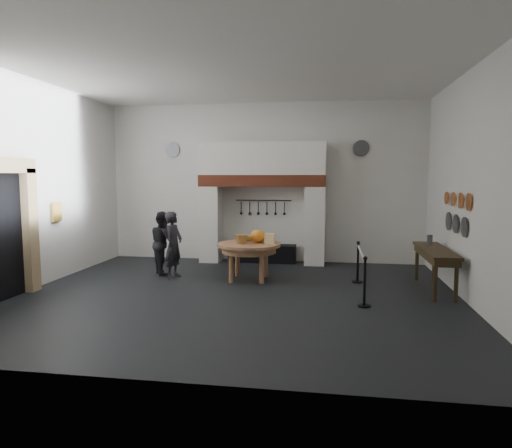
% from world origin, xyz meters
% --- Properties ---
extents(floor, '(9.00, 8.00, 0.02)m').
position_xyz_m(floor, '(0.00, 0.00, 0.00)').
color(floor, black).
rests_on(floor, ground).
extents(ceiling, '(9.00, 8.00, 0.02)m').
position_xyz_m(ceiling, '(0.00, 0.00, 4.50)').
color(ceiling, silver).
rests_on(ceiling, wall_back).
extents(wall_back, '(9.00, 0.02, 4.50)m').
position_xyz_m(wall_back, '(0.00, 4.00, 2.25)').
color(wall_back, silver).
rests_on(wall_back, floor).
extents(wall_front, '(9.00, 0.02, 4.50)m').
position_xyz_m(wall_front, '(0.00, -4.00, 2.25)').
color(wall_front, silver).
rests_on(wall_front, floor).
extents(wall_left, '(0.02, 8.00, 4.50)m').
position_xyz_m(wall_left, '(-4.50, 0.00, 2.25)').
color(wall_left, silver).
rests_on(wall_left, floor).
extents(wall_right, '(0.02, 8.00, 4.50)m').
position_xyz_m(wall_right, '(4.50, 0.00, 2.25)').
color(wall_right, silver).
rests_on(wall_right, floor).
extents(chimney_pier_left, '(0.55, 0.70, 2.15)m').
position_xyz_m(chimney_pier_left, '(-1.48, 3.65, 1.07)').
color(chimney_pier_left, silver).
rests_on(chimney_pier_left, floor).
extents(chimney_pier_right, '(0.55, 0.70, 2.15)m').
position_xyz_m(chimney_pier_right, '(1.48, 3.65, 1.07)').
color(chimney_pier_right, silver).
rests_on(chimney_pier_right, floor).
extents(hearth_brick_band, '(3.50, 0.72, 0.32)m').
position_xyz_m(hearth_brick_band, '(0.00, 3.65, 2.31)').
color(hearth_brick_band, '#9E442B').
rests_on(hearth_brick_band, chimney_pier_left).
extents(chimney_hood, '(3.50, 0.70, 0.90)m').
position_xyz_m(chimney_hood, '(0.00, 3.65, 2.92)').
color(chimney_hood, silver).
rests_on(chimney_hood, hearth_brick_band).
extents(iron_range, '(1.90, 0.45, 0.50)m').
position_xyz_m(iron_range, '(0.00, 3.72, 0.25)').
color(iron_range, black).
rests_on(iron_range, floor).
extents(utensil_rail, '(1.60, 0.02, 0.02)m').
position_xyz_m(utensil_rail, '(0.00, 3.92, 1.75)').
color(utensil_rail, black).
rests_on(utensil_rail, wall_back).
extents(door_recess, '(0.04, 1.10, 2.50)m').
position_xyz_m(door_recess, '(-4.47, -1.00, 1.25)').
color(door_recess, black).
rests_on(door_recess, floor).
extents(door_jamb_far, '(0.22, 0.30, 2.60)m').
position_xyz_m(door_jamb_far, '(-4.38, -0.30, 1.30)').
color(door_jamb_far, tan).
rests_on(door_jamb_far, floor).
extents(door_lintel, '(0.22, 1.70, 0.30)m').
position_xyz_m(door_lintel, '(-4.38, -1.00, 2.65)').
color(door_lintel, tan).
rests_on(door_lintel, door_jamb_near).
extents(wall_plaque, '(0.05, 0.34, 0.44)m').
position_xyz_m(wall_plaque, '(-4.45, 0.80, 1.60)').
color(wall_plaque, gold).
rests_on(wall_plaque, wall_left).
extents(work_table, '(1.74, 1.74, 0.07)m').
position_xyz_m(work_table, '(0.00, 1.45, 0.84)').
color(work_table, '#A97B50').
rests_on(work_table, floor).
extents(pumpkin, '(0.36, 0.36, 0.31)m').
position_xyz_m(pumpkin, '(0.20, 1.55, 1.03)').
color(pumpkin, orange).
rests_on(pumpkin, work_table).
extents(cheese_block_big, '(0.22, 0.22, 0.24)m').
position_xyz_m(cheese_block_big, '(0.50, 1.40, 0.99)').
color(cheese_block_big, '#F1D790').
rests_on(cheese_block_big, work_table).
extents(cheese_block_small, '(0.18, 0.18, 0.20)m').
position_xyz_m(cheese_block_small, '(0.48, 1.70, 0.97)').
color(cheese_block_small, '#FFF198').
rests_on(cheese_block_small, work_table).
extents(wicker_basket, '(0.37, 0.37, 0.22)m').
position_xyz_m(wicker_basket, '(-0.15, 1.30, 0.98)').
color(wicker_basket, '#9D6939').
rests_on(wicker_basket, work_table).
extents(bread_loaf, '(0.31, 0.18, 0.13)m').
position_xyz_m(bread_loaf, '(-0.10, 1.80, 0.94)').
color(bread_loaf, olive).
rests_on(bread_loaf, work_table).
extents(visitor_near, '(0.46, 0.63, 1.60)m').
position_xyz_m(visitor_near, '(-1.82, 1.39, 0.80)').
color(visitor_near, black).
rests_on(visitor_near, floor).
extents(visitor_far, '(0.92, 0.97, 1.57)m').
position_xyz_m(visitor_far, '(-2.22, 1.79, 0.79)').
color(visitor_far, black).
rests_on(visitor_far, floor).
extents(side_table, '(0.55, 2.20, 0.06)m').
position_xyz_m(side_table, '(4.10, 1.09, 0.87)').
color(side_table, '#332612').
rests_on(side_table, floor).
extents(pewter_jug, '(0.12, 0.12, 0.22)m').
position_xyz_m(pewter_jug, '(4.10, 1.69, 1.01)').
color(pewter_jug, '#45464A').
rests_on(pewter_jug, side_table).
extents(copper_pan_a, '(0.03, 0.34, 0.34)m').
position_xyz_m(copper_pan_a, '(4.46, 0.20, 1.95)').
color(copper_pan_a, '#C6662D').
rests_on(copper_pan_a, wall_right).
extents(copper_pan_b, '(0.03, 0.32, 0.32)m').
position_xyz_m(copper_pan_b, '(4.46, 0.75, 1.95)').
color(copper_pan_b, '#C6662D').
rests_on(copper_pan_b, wall_right).
extents(copper_pan_c, '(0.03, 0.30, 0.30)m').
position_xyz_m(copper_pan_c, '(4.46, 1.30, 1.95)').
color(copper_pan_c, '#C6662D').
rests_on(copper_pan_c, wall_right).
extents(copper_pan_d, '(0.03, 0.28, 0.28)m').
position_xyz_m(copper_pan_d, '(4.46, 1.85, 1.95)').
color(copper_pan_d, '#C6662D').
rests_on(copper_pan_d, wall_right).
extents(pewter_plate_left, '(0.03, 0.40, 0.40)m').
position_xyz_m(pewter_plate_left, '(4.46, 0.40, 1.45)').
color(pewter_plate_left, '#4C4C51').
rests_on(pewter_plate_left, wall_right).
extents(pewter_plate_mid, '(0.03, 0.40, 0.40)m').
position_xyz_m(pewter_plate_mid, '(4.46, 1.00, 1.45)').
color(pewter_plate_mid, '#4C4C51').
rests_on(pewter_plate_mid, wall_right).
extents(pewter_plate_right, '(0.03, 0.40, 0.40)m').
position_xyz_m(pewter_plate_right, '(4.46, 1.60, 1.45)').
color(pewter_plate_right, '#4C4C51').
rests_on(pewter_plate_right, wall_right).
extents(pewter_plate_back_left, '(0.44, 0.03, 0.44)m').
position_xyz_m(pewter_plate_back_left, '(-2.70, 3.96, 3.20)').
color(pewter_plate_back_left, '#4C4C51').
rests_on(pewter_plate_back_left, wall_back).
extents(pewter_plate_back_right, '(0.44, 0.03, 0.44)m').
position_xyz_m(pewter_plate_back_right, '(2.70, 3.96, 3.20)').
color(pewter_plate_back_right, '#4C4C51').
rests_on(pewter_plate_back_right, wall_back).
extents(barrier_post_near, '(0.05, 0.05, 0.90)m').
position_xyz_m(barrier_post_near, '(2.52, -0.42, 0.45)').
color(barrier_post_near, black).
rests_on(barrier_post_near, floor).
extents(barrier_post_far, '(0.05, 0.05, 0.90)m').
position_xyz_m(barrier_post_far, '(2.52, 1.58, 0.45)').
color(barrier_post_far, black).
rests_on(barrier_post_far, floor).
extents(barrier_rope, '(0.04, 2.00, 0.04)m').
position_xyz_m(barrier_rope, '(2.52, 0.58, 0.85)').
color(barrier_rope, silver).
rests_on(barrier_rope, barrier_post_near).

